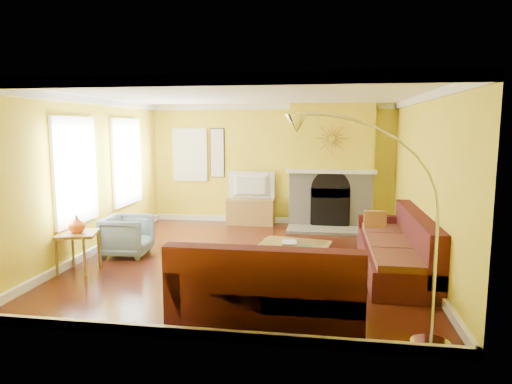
% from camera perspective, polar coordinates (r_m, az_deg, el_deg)
% --- Properties ---
extents(floor, '(5.50, 6.00, 0.02)m').
position_cam_1_polar(floor, '(7.74, -0.89, -8.42)').
color(floor, '#511D11').
rests_on(floor, ground).
extents(ceiling, '(5.50, 6.00, 0.02)m').
position_cam_1_polar(ceiling, '(7.44, -0.93, 12.11)').
color(ceiling, white).
rests_on(ceiling, ground).
extents(wall_back, '(5.50, 0.02, 2.70)m').
position_cam_1_polar(wall_back, '(10.43, 1.90, 3.48)').
color(wall_back, yellow).
rests_on(wall_back, ground).
extents(wall_front, '(5.50, 0.02, 2.70)m').
position_cam_1_polar(wall_front, '(4.56, -7.35, -2.60)').
color(wall_front, yellow).
rests_on(wall_front, ground).
extents(wall_left, '(0.02, 6.00, 2.70)m').
position_cam_1_polar(wall_left, '(8.39, -19.85, 1.87)').
color(wall_left, yellow).
rests_on(wall_left, ground).
extents(wall_right, '(0.02, 6.00, 2.70)m').
position_cam_1_polar(wall_right, '(7.51, 20.33, 1.17)').
color(wall_right, yellow).
rests_on(wall_right, ground).
extents(baseboard, '(5.50, 6.00, 0.12)m').
position_cam_1_polar(baseboard, '(7.72, -0.89, -7.92)').
color(baseboard, white).
rests_on(baseboard, floor).
extents(crown_molding, '(5.50, 6.00, 0.12)m').
position_cam_1_polar(crown_molding, '(7.43, -0.93, 11.57)').
color(crown_molding, white).
rests_on(crown_molding, ceiling).
extents(window_left_near, '(0.06, 1.22, 1.72)m').
position_cam_1_polar(window_left_near, '(9.51, -15.93, 3.63)').
color(window_left_near, white).
rests_on(window_left_near, wall_left).
extents(window_left_far, '(0.06, 1.22, 1.72)m').
position_cam_1_polar(window_left_far, '(7.83, -21.74, 2.47)').
color(window_left_far, white).
rests_on(window_left_far, wall_left).
extents(window_back, '(0.82, 0.06, 1.22)m').
position_cam_1_polar(window_back, '(10.76, -8.25, 4.62)').
color(window_back, white).
rests_on(window_back, wall_back).
extents(wall_art, '(0.34, 0.04, 1.14)m').
position_cam_1_polar(wall_art, '(10.60, -4.87, 4.89)').
color(wall_art, white).
rests_on(wall_art, wall_back).
extents(fireplace, '(1.80, 0.40, 2.70)m').
position_cam_1_polar(fireplace, '(10.15, 9.36, 3.25)').
color(fireplace, '#9D9B94').
rests_on(fireplace, floor).
extents(mantel, '(1.92, 0.22, 0.08)m').
position_cam_1_polar(mantel, '(9.92, 9.35, 2.56)').
color(mantel, white).
rests_on(mantel, fireplace).
extents(hearth, '(1.80, 0.70, 0.06)m').
position_cam_1_polar(hearth, '(9.80, 9.20, -4.73)').
color(hearth, '#9D9B94').
rests_on(hearth, floor).
extents(sunburst, '(0.70, 0.04, 0.70)m').
position_cam_1_polar(sunburst, '(9.88, 9.45, 6.61)').
color(sunburst, olive).
rests_on(sunburst, fireplace).
extents(rug, '(2.40, 1.80, 0.02)m').
position_cam_1_polar(rug, '(7.19, 3.17, -9.58)').
color(rug, beige).
rests_on(rug, floor).
extents(sectional_sofa, '(3.25, 3.80, 0.90)m').
position_cam_1_polar(sectional_sofa, '(6.74, 7.45, -6.93)').
color(sectional_sofa, '#471718').
rests_on(sectional_sofa, floor).
extents(coffee_table, '(1.22, 1.22, 0.41)m').
position_cam_1_polar(coffee_table, '(7.04, 4.48, -8.29)').
color(coffee_table, white).
rests_on(coffee_table, floor).
extents(media_console, '(1.06, 0.48, 0.59)m').
position_cam_1_polar(media_console, '(10.36, -0.64, -2.45)').
color(media_console, olive).
rests_on(media_console, floor).
extents(tv, '(1.07, 0.20, 0.61)m').
position_cam_1_polar(tv, '(10.27, -0.64, 0.84)').
color(tv, black).
rests_on(tv, media_console).
extents(subwoofer, '(0.32, 0.32, 0.32)m').
position_cam_1_polar(subwoofer, '(10.38, 1.32, -3.16)').
color(subwoofer, white).
rests_on(subwoofer, floor).
extents(armchair, '(0.81, 0.79, 0.69)m').
position_cam_1_polar(armchair, '(8.15, -15.78, -5.29)').
color(armchair, slate).
rests_on(armchair, floor).
extents(side_table, '(0.69, 0.69, 0.61)m').
position_cam_1_polar(side_table, '(7.50, -21.31, -7.02)').
color(side_table, olive).
rests_on(side_table, floor).
extents(vase, '(0.26, 0.26, 0.26)m').
position_cam_1_polar(vase, '(7.41, -21.49, -3.76)').
color(vase, orange).
rests_on(vase, side_table).
extents(book, '(0.24, 0.31, 0.03)m').
position_cam_1_polar(book, '(7.09, 3.29, -6.30)').
color(book, white).
rests_on(book, coffee_table).
extents(arc_lamp, '(1.45, 0.36, 2.31)m').
position_cam_1_polar(arc_lamp, '(4.65, 14.09, -5.03)').
color(arc_lamp, silver).
rests_on(arc_lamp, floor).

